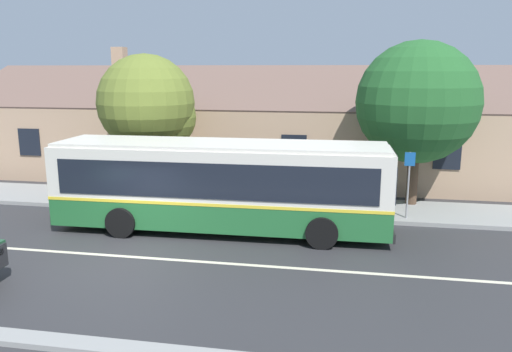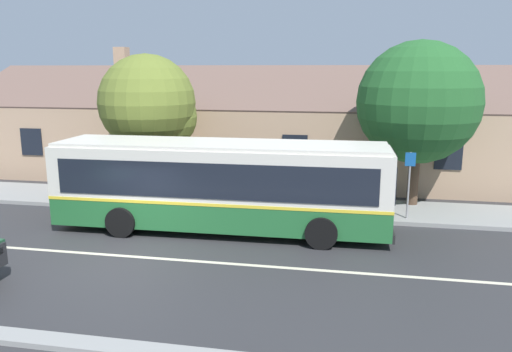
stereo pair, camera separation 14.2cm
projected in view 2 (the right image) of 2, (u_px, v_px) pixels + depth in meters
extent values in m
plane|color=#2D2D30|center=(124.00, 256.00, 14.71)|extent=(300.00, 300.00, 0.00)
cube|color=gray|center=(188.00, 201.00, 20.46)|extent=(60.00, 3.00, 0.15)
cube|color=gray|center=(21.00, 338.00, 10.14)|extent=(60.00, 0.50, 0.12)
cube|color=beige|center=(124.00, 256.00, 14.71)|extent=(60.00, 0.16, 0.01)
cube|color=tan|center=(247.00, 137.00, 27.18)|extent=(27.36, 9.98, 3.55)
cube|color=brown|center=(236.00, 87.00, 24.20)|extent=(27.96, 5.05, 2.11)
cube|color=brown|center=(255.00, 84.00, 28.99)|extent=(27.96, 5.05, 2.11)
cube|color=tan|center=(122.00, 58.00, 28.60)|extent=(0.70, 0.70, 1.20)
cube|color=black|center=(32.00, 142.00, 24.06)|extent=(1.10, 0.06, 1.30)
cube|color=black|center=(156.00, 146.00, 22.90)|extent=(1.10, 0.06, 1.30)
cube|color=black|center=(295.00, 150.00, 21.74)|extent=(1.10, 0.06, 1.30)
cube|color=black|center=(449.00, 154.00, 20.58)|extent=(1.10, 0.06, 1.30)
cube|color=#4C3323|center=(315.00, 171.00, 21.77)|extent=(1.00, 0.06, 2.10)
cube|color=#236633|center=(221.00, 210.00, 16.94)|extent=(11.17, 2.67, 0.90)
cube|color=yellow|center=(221.00, 195.00, 16.84)|extent=(11.19, 2.69, 0.10)
cube|color=silver|center=(220.00, 170.00, 16.65)|extent=(11.17, 2.67, 1.63)
cube|color=silver|center=(220.00, 144.00, 16.47)|extent=(10.95, 2.54, 0.12)
cube|color=black|center=(229.00, 166.00, 17.89)|extent=(10.24, 0.19, 1.13)
cube|color=black|center=(211.00, 181.00, 15.46)|extent=(10.24, 0.19, 1.13)
cube|color=black|center=(392.00, 179.00, 15.74)|extent=(0.07, 2.20, 1.13)
cube|color=black|center=(394.00, 155.00, 15.58)|extent=(0.07, 1.75, 0.24)
cube|color=black|center=(390.00, 227.00, 16.08)|extent=(0.12, 2.50, 0.28)
cube|color=#B21919|center=(192.00, 198.00, 18.40)|extent=(3.12, 0.08, 0.63)
cube|color=black|center=(351.00, 186.00, 17.29)|extent=(0.90, 0.04, 2.28)
cylinder|color=black|center=(324.00, 211.00, 17.62)|extent=(1.00, 0.30, 1.00)
cylinder|color=black|center=(321.00, 233.00, 15.21)|extent=(1.00, 0.30, 1.00)
cylinder|color=black|center=(150.00, 202.00, 18.70)|extent=(1.00, 0.30, 1.00)
cylinder|color=black|center=(121.00, 222.00, 16.30)|extent=(1.00, 0.30, 1.00)
cube|color=brown|center=(92.00, 187.00, 20.62)|extent=(1.74, 0.10, 0.04)
cube|color=brown|center=(90.00, 188.00, 20.48)|extent=(1.74, 0.10, 0.04)
cube|color=brown|center=(89.00, 189.00, 20.34)|extent=(1.74, 0.10, 0.04)
cube|color=brown|center=(86.00, 183.00, 20.16)|extent=(1.74, 0.04, 0.10)
cube|color=brown|center=(86.00, 179.00, 20.13)|extent=(1.74, 0.04, 0.10)
cube|color=black|center=(106.00, 194.00, 20.40)|extent=(0.08, 0.43, 0.45)
cube|color=black|center=(75.00, 193.00, 20.66)|extent=(0.08, 0.43, 0.45)
cube|color=brown|center=(183.00, 188.00, 20.51)|extent=(1.88, 0.10, 0.04)
cube|color=brown|center=(182.00, 189.00, 20.37)|extent=(1.88, 0.10, 0.04)
cube|color=brown|center=(180.00, 190.00, 20.23)|extent=(1.88, 0.10, 0.04)
cube|color=brown|center=(179.00, 183.00, 20.05)|extent=(1.88, 0.04, 0.10)
cube|color=brown|center=(179.00, 180.00, 20.02)|extent=(1.88, 0.04, 0.10)
cube|color=black|center=(199.00, 195.00, 20.28)|extent=(0.08, 0.43, 0.45)
cube|color=black|center=(164.00, 193.00, 20.56)|extent=(0.08, 0.43, 0.45)
cylinder|color=#4C3828|center=(413.00, 175.00, 19.58)|extent=(0.43, 0.43, 2.64)
sphere|color=#235B28|center=(418.00, 102.00, 18.98)|extent=(4.67, 4.67, 4.67)
sphere|color=#235B28|center=(424.00, 121.00, 19.12)|extent=(2.85, 2.85, 2.85)
cylinder|color=#4C3828|center=(150.00, 166.00, 21.21)|extent=(0.33, 0.33, 2.72)
sphere|color=olive|center=(147.00, 103.00, 20.65)|extent=(4.00, 4.00, 4.00)
sphere|color=olive|center=(165.00, 117.00, 20.96)|extent=(2.73, 2.73, 2.73)
cylinder|color=gray|center=(409.00, 186.00, 17.68)|extent=(0.07, 0.07, 2.40)
cube|color=#1959A5|center=(410.00, 159.00, 17.46)|extent=(0.36, 0.03, 0.48)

